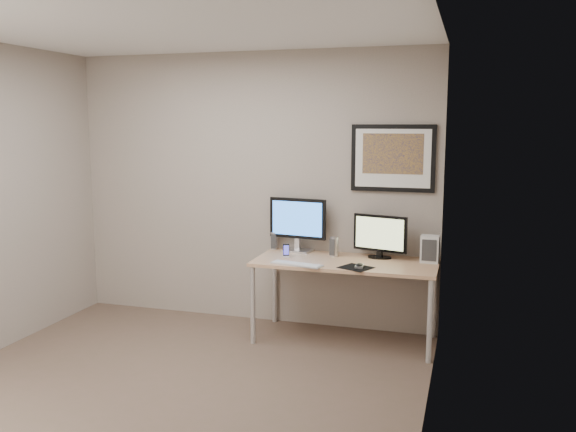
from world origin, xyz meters
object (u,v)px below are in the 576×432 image
object	(u,v)px
monitor_large	(298,222)
phone_dock	(286,251)
desk	(345,268)
framed_art	(393,158)
speaker_left	(274,241)
fan_unit	(430,249)
monitor_tv	(380,235)
keyboard	(297,264)
speaker_right	(334,247)

from	to	relation	value
monitor_large	phone_dock	size ratio (longest dim) A/B	4.50
desk	framed_art	size ratio (longest dim) A/B	2.13
desk	speaker_left	xyz separation A→B (m)	(-0.76, 0.29, 0.15)
framed_art	fan_unit	xyz separation A→B (m)	(0.36, -0.18, -0.77)
monitor_tv	fan_unit	distance (m)	0.45
keyboard	monitor_tv	bearing A→B (deg)	47.43
framed_art	monitor_large	distance (m)	1.06
phone_dock	keyboard	distance (m)	0.32
framed_art	monitor_tv	xyz separation A→B (m)	(-0.08, -0.15, -0.68)
monitor_tv	phone_dock	xyz separation A→B (m)	(-0.81, -0.20, -0.15)
monitor_tv	fan_unit	xyz separation A→B (m)	(0.44, -0.04, -0.09)
speaker_left	speaker_right	size ratio (longest dim) A/B	0.93
keyboard	phone_dock	bearing A→B (deg)	135.22
speaker_right	phone_dock	world-z (taller)	speaker_right
framed_art	speaker_right	world-z (taller)	framed_art
desk	monitor_tv	size ratio (longest dim) A/B	3.25
monitor_large	keyboard	distance (m)	0.61
framed_art	keyboard	distance (m)	1.29
speaker_left	fan_unit	distance (m)	1.48
monitor_tv	monitor_large	bearing A→B (deg)	-170.27
speaker_left	speaker_right	distance (m)	0.64
monitor_large	fan_unit	distance (m)	1.24
desk	framed_art	xyz separation A→B (m)	(0.35, 0.33, 0.96)
speaker_left	keyboard	bearing A→B (deg)	-63.10
monitor_large	speaker_left	xyz separation A→B (m)	(-0.24, 0.04, -0.20)
phone_dock	fan_unit	bearing A→B (deg)	-15.95
desk	phone_dock	world-z (taller)	phone_dock
monitor_tv	speaker_left	bearing A→B (deg)	-171.19
speaker_left	speaker_right	bearing A→B (deg)	-20.18
speaker_right	keyboard	distance (m)	0.49
framed_art	monitor_tv	world-z (taller)	framed_art
fan_unit	keyboard	bearing A→B (deg)	-156.73
framed_art	phone_dock	xyz separation A→B (m)	(-0.89, -0.35, -0.83)
speaker_left	framed_art	bearing A→B (deg)	-5.24
monitor_large	desk	bearing A→B (deg)	-18.84
speaker_left	fan_unit	bearing A→B (deg)	-12.92
monitor_tv	speaker_left	xyz separation A→B (m)	(-1.03, 0.10, -0.13)
framed_art	phone_dock	distance (m)	1.27
monitor_large	monitor_tv	distance (m)	0.79
framed_art	desk	bearing A→B (deg)	-136.54
monitor_large	keyboard	size ratio (longest dim) A/B	1.22
speaker_right	desk	bearing A→B (deg)	-27.63
framed_art	fan_unit	bearing A→B (deg)	-26.71
monitor_large	speaker_left	world-z (taller)	monitor_large
speaker_right	fan_unit	size ratio (longest dim) A/B	0.76
monitor_tv	keyboard	bearing A→B (deg)	-129.64
speaker_right	phone_dock	distance (m)	0.44
speaker_left	keyboard	xyz separation A→B (m)	(0.39, -0.56, -0.08)
fan_unit	monitor_tv	bearing A→B (deg)	176.86
monitor_tv	fan_unit	size ratio (longest dim) A/B	2.06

